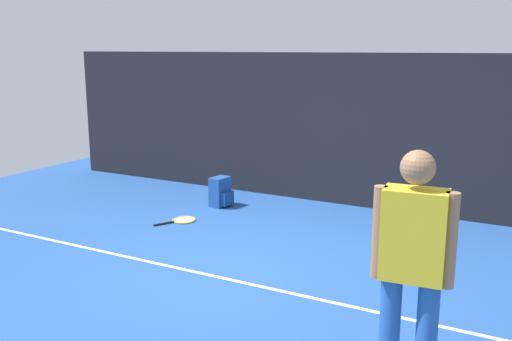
% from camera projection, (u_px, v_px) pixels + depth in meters
% --- Properties ---
extents(ground_plane, '(12.00, 12.00, 0.00)m').
position_uv_depth(ground_plane, '(238.00, 268.00, 6.08)').
color(ground_plane, '#234C93').
extents(back_fence, '(10.00, 0.10, 2.25)m').
position_uv_depth(back_fence, '(339.00, 130.00, 8.42)').
color(back_fence, black).
rests_on(back_fence, ground).
extents(court_line, '(9.00, 0.05, 0.00)m').
position_uv_depth(court_line, '(224.00, 278.00, 5.82)').
color(court_line, white).
rests_on(court_line, ground).
extents(tennis_player, '(0.53, 0.26, 1.70)m').
position_uv_depth(tennis_player, '(412.00, 262.00, 3.65)').
color(tennis_player, '#2659A5').
rests_on(tennis_player, ground).
extents(tennis_racket, '(0.44, 0.62, 0.03)m').
position_uv_depth(tennis_racket, '(182.00, 220.00, 7.73)').
color(tennis_racket, black).
rests_on(tennis_racket, ground).
extents(backpack, '(0.31, 0.32, 0.44)m').
position_uv_depth(backpack, '(221.00, 192.00, 8.43)').
color(backpack, '#1E478C').
rests_on(backpack, ground).
extents(tennis_ball_by_fence, '(0.07, 0.07, 0.07)m').
position_uv_depth(tennis_ball_by_fence, '(375.00, 219.00, 7.71)').
color(tennis_ball_by_fence, '#CCE033').
rests_on(tennis_ball_by_fence, ground).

